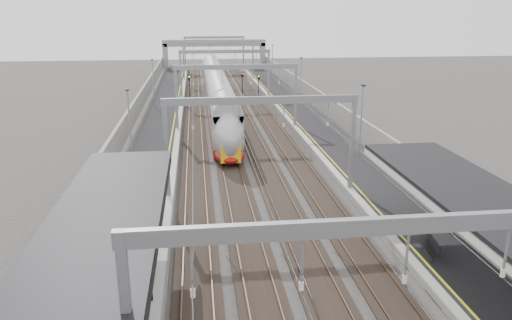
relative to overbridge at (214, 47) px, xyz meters
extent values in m
cube|color=black|center=(-8.00, -55.00, -4.81)|extent=(4.00, 120.00, 1.00)
cube|color=black|center=(8.00, -55.00, -4.81)|extent=(4.00, 120.00, 1.00)
cube|color=black|center=(-4.50, -55.00, -5.27)|extent=(2.40, 140.00, 0.08)
cube|color=brown|center=(-5.22, -55.00, -5.18)|extent=(0.07, 140.00, 0.14)
cube|color=brown|center=(-3.78, -55.00, -5.18)|extent=(0.07, 140.00, 0.14)
cube|color=black|center=(-1.50, -55.00, -5.27)|extent=(2.40, 140.00, 0.08)
cube|color=brown|center=(-2.22, -55.00, -5.18)|extent=(0.07, 140.00, 0.14)
cube|color=brown|center=(-0.78, -55.00, -5.18)|extent=(0.07, 140.00, 0.14)
cube|color=black|center=(1.50, -55.00, -5.27)|extent=(2.40, 140.00, 0.08)
cube|color=brown|center=(0.78, -55.00, -5.18)|extent=(0.07, 140.00, 0.14)
cube|color=brown|center=(2.22, -55.00, -5.18)|extent=(0.07, 140.00, 0.14)
cube|color=black|center=(4.50, -55.00, -5.27)|extent=(2.40, 140.00, 0.08)
cube|color=brown|center=(3.78, -55.00, -5.18)|extent=(0.07, 140.00, 0.14)
cube|color=brown|center=(5.22, -55.00, -5.18)|extent=(0.07, 140.00, 0.14)
cube|color=gray|center=(0.00, -98.00, 2.04)|extent=(13.00, 0.25, 0.50)
cube|color=gray|center=(-6.30, -78.00, -1.01)|extent=(0.28, 0.28, 6.60)
cube|color=gray|center=(6.30, -78.00, -1.01)|extent=(0.28, 0.28, 6.60)
cube|color=gray|center=(0.00, -78.00, 2.04)|extent=(13.00, 0.25, 0.50)
cube|color=gray|center=(-6.30, -58.00, -1.01)|extent=(0.28, 0.28, 6.60)
cube|color=gray|center=(6.30, -58.00, -1.01)|extent=(0.28, 0.28, 6.60)
cube|color=gray|center=(0.00, -58.00, 2.04)|extent=(13.00, 0.25, 0.50)
cube|color=gray|center=(-6.30, -38.00, -1.01)|extent=(0.28, 0.28, 6.60)
cube|color=gray|center=(6.30, -38.00, -1.01)|extent=(0.28, 0.28, 6.60)
cube|color=gray|center=(0.00, -38.00, 2.04)|extent=(13.00, 0.25, 0.50)
cube|color=gray|center=(-6.30, -18.00, -1.01)|extent=(0.28, 0.28, 6.60)
cube|color=gray|center=(6.30, -18.00, -1.01)|extent=(0.28, 0.28, 6.60)
cube|color=gray|center=(0.00, -18.00, 2.04)|extent=(13.00, 0.25, 0.50)
cube|color=gray|center=(-6.30, 0.00, -1.01)|extent=(0.28, 0.28, 6.60)
cube|color=gray|center=(6.30, 0.00, -1.01)|extent=(0.28, 0.28, 6.60)
cube|color=gray|center=(0.00, 0.00, 2.04)|extent=(13.00, 0.25, 0.50)
cylinder|color=#262628|center=(-4.50, -50.00, 0.19)|extent=(0.03, 140.00, 0.03)
cylinder|color=#262628|center=(-1.50, -50.00, 0.19)|extent=(0.03, 140.00, 0.03)
cylinder|color=#262628|center=(1.50, -50.00, 0.19)|extent=(0.03, 140.00, 0.03)
cylinder|color=#262628|center=(4.50, -50.00, 0.19)|extent=(0.03, 140.00, 0.03)
cube|color=black|center=(-8.00, -97.00, -0.19)|extent=(4.40, 30.00, 0.24)
cylinder|color=black|center=(-9.70, -86.00, -2.31)|extent=(0.20, 0.20, 4.00)
cube|color=black|center=(-6.60, -96.00, -0.76)|extent=(1.60, 0.15, 0.55)
cube|color=#FF3A05|center=(-6.60, -96.08, -0.76)|extent=(1.50, 0.02, 0.42)
cylinder|color=black|center=(9.70, -86.00, -2.31)|extent=(0.20, 0.20, 4.00)
cube|color=gray|center=(0.00, 0.00, 0.89)|extent=(22.00, 2.20, 1.40)
cube|color=gray|center=(-10.50, 0.00, -2.21)|extent=(1.00, 2.20, 6.20)
cube|color=gray|center=(10.50, 0.00, -2.21)|extent=(1.00, 2.20, 6.20)
cube|color=gray|center=(-11.20, -55.00, -3.71)|extent=(0.30, 120.00, 3.20)
cube|color=gray|center=(11.20, -55.00, -3.71)|extent=(0.30, 120.00, 3.20)
cube|color=maroon|center=(-1.50, -55.57, -4.70)|extent=(2.76, 23.48, 0.82)
cube|color=#9C9CA1|center=(-1.50, -55.57, -2.76)|extent=(2.76, 23.48, 3.06)
cube|color=black|center=(-1.50, -63.79, -5.03)|extent=(2.04, 2.45, 0.51)
cube|color=maroon|center=(-1.50, -31.69, -4.70)|extent=(2.76, 23.48, 0.82)
cube|color=#9C9CA1|center=(-1.50, -31.69, -2.76)|extent=(2.76, 23.48, 3.06)
cube|color=black|center=(-1.50, -39.91, -5.03)|extent=(2.04, 2.45, 0.51)
ellipsoid|color=#9C9CA1|center=(-1.50, -67.52, -3.07)|extent=(2.76, 5.31, 4.29)
cube|color=#FCB80D|center=(-1.50, -69.71, -3.99)|extent=(1.74, 0.12, 1.53)
cube|color=black|center=(-1.50, -69.25, -2.46)|extent=(1.63, 0.59, 0.96)
cube|color=black|center=(7.15, -88.39, -3.82)|extent=(0.76, 2.02, 0.07)
cube|color=black|center=(7.39, -88.43, -3.57)|extent=(0.34, 1.96, 0.55)
cylinder|color=black|center=(7.05, -89.15, -4.08)|extent=(0.06, 0.06, 0.46)
cylinder|color=black|center=(7.26, -87.64, -4.08)|extent=(0.06, 0.06, 0.46)
cylinder|color=black|center=(-5.20, -33.05, -3.81)|extent=(0.12, 0.12, 3.00)
cube|color=black|center=(-5.20, -33.05, -2.21)|extent=(0.32, 0.22, 0.75)
sphere|color=#0CE526|center=(-5.20, -33.18, -2.06)|extent=(0.16, 0.16, 0.16)
cylinder|color=black|center=(3.20, -30.05, -3.81)|extent=(0.12, 0.12, 3.00)
cube|color=black|center=(3.20, -30.05, -2.21)|extent=(0.32, 0.22, 0.75)
sphere|color=red|center=(3.20, -30.18, -2.06)|extent=(0.16, 0.16, 0.16)
cylinder|color=black|center=(5.40, -33.62, -3.81)|extent=(0.12, 0.12, 3.00)
cube|color=black|center=(5.40, -33.62, -2.21)|extent=(0.32, 0.22, 0.75)
sphere|color=#0CE526|center=(5.40, -33.75, -2.06)|extent=(0.16, 0.16, 0.16)
camera|label=1|loc=(-4.22, -110.03, 7.71)|focal=35.00mm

